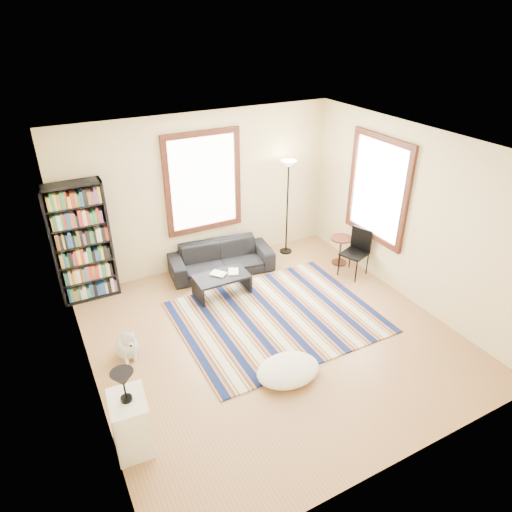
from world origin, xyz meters
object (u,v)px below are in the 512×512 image
floor_lamp (287,208)px  side_table (340,250)px  floor_cushion (288,370)px  dog (126,341)px  coffee_table (222,285)px  folding_chair (354,254)px  bookshelf (82,243)px  white_cabinet (131,423)px  sofa (221,258)px

floor_lamp → side_table: bearing=-52.4°
floor_cushion → dog: bearing=141.8°
coffee_table → side_table: bearing=-1.7°
folding_chair → bookshelf: bearing=141.0°
folding_chair → floor_lamp: bearing=94.9°
folding_chair → white_cabinet: bearing=-177.9°
side_table → white_cabinet: size_ratio=0.77×
floor_cushion → floor_lamp: floor_lamp is taller
bookshelf → white_cabinet: bookshelf is taller
bookshelf → white_cabinet: size_ratio=2.86×
sofa → bookshelf: size_ratio=0.93×
floor_cushion → dog: (-1.76, 1.39, 0.14)m
side_table → dog: side_table is taller
floor_lamp → bookshelf: bearing=177.4°
bookshelf → side_table: bookshelf is taller
side_table → floor_cushion: bearing=-138.7°
sofa → white_cabinet: size_ratio=2.65×
floor_lamp → side_table: (0.66, -0.86, -0.66)m
bookshelf → sofa: bearing=-6.8°
coffee_table → floor_lamp: bearing=24.5°
bookshelf → dog: size_ratio=3.97×
bookshelf → floor_lamp: (3.70, -0.17, -0.07)m
bookshelf → dog: 1.93m
floor_cushion → folding_chair: (2.38, 1.68, 0.32)m
white_cabinet → floor_lamp: bearing=44.6°
bookshelf → floor_cushion: size_ratio=2.30×
sofa → side_table: same height
sofa → floor_cushion: size_ratio=2.13×
side_table → folding_chair: folding_chair is taller
side_table → coffee_table: bearing=178.3°
white_cabinet → bookshelf: bearing=93.0°
sofa → folding_chair: (2.05, -1.21, 0.16)m
floor_cushion → dog: size_ratio=1.73×
floor_lamp → folding_chair: size_ratio=2.16×
coffee_table → floor_cushion: bearing=-90.9°
coffee_table → side_table: 2.40m
sofa → coffee_table: 0.76m
bookshelf → floor_cushion: 3.81m
floor_lamp → side_table: 1.27m
coffee_table → floor_cushion: 2.21m
sofa → floor_cushion: 2.92m
bookshelf → floor_lamp: size_ratio=1.08×
bookshelf → folding_chair: bearing=-19.0°
sofa → white_cabinet: 3.87m
floor_cushion → floor_lamp: (1.77, 3.00, 0.82)m
side_table → dog: (-4.20, -0.74, -0.02)m
bookshelf → coffee_table: (1.96, -0.96, -0.82)m
sofa → dog: bearing=-137.1°
floor_lamp → dog: bearing=-155.6°
floor_cushion → floor_lamp: 3.58m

